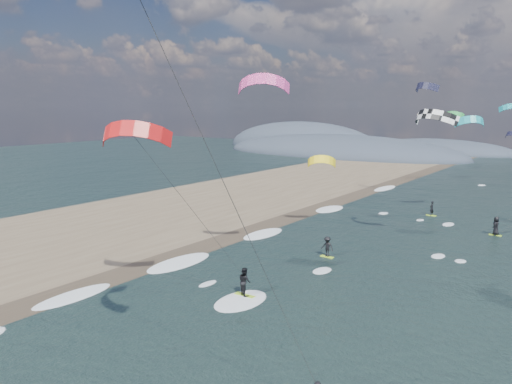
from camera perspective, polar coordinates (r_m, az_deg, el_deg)
The scene contains 8 objects.
sand_strip at distance 47.22m, azimuth -24.88°, elevation -5.88°, with size 26.00×240.00×0.00m, color brown.
wet_sand_strip at distance 37.53m, azimuth -15.77°, elevation -9.28°, with size 3.00×240.00×0.00m, color #382D23.
coastal_hills at distance 134.70m, azimuth 9.02°, elevation 4.64°, with size 80.00×41.00×15.00m.
kitesurfer_near_a at distance 16.01m, azimuth -10.86°, elevation 14.92°, with size 7.58×9.11×18.23m.
kitesurfer_near_b at distance 29.15m, azimuth -10.33°, elevation 1.14°, with size 7.29×9.02×12.04m.
far_kitesurfers at distance 47.20m, azimuth 17.46°, elevation -4.32°, with size 10.69×21.08×1.81m.
bg_kite_field at distance 64.37m, azimuth 21.49°, elevation 8.72°, with size 13.47×72.53×8.72m.
shoreline_surf at distance 39.62m, azimuth -9.24°, elevation -8.01°, with size 2.40×79.40×0.11m.
Camera 1 is at (16.20, -11.60, 12.11)m, focal length 35.00 mm.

